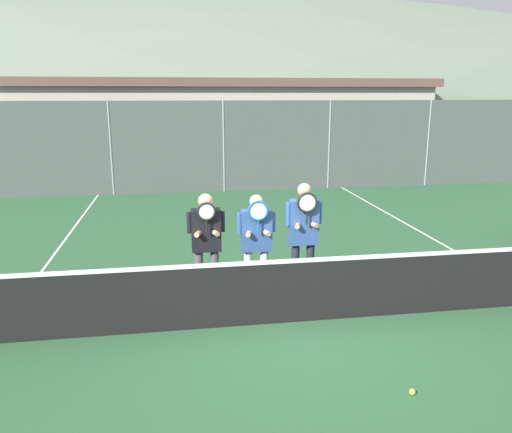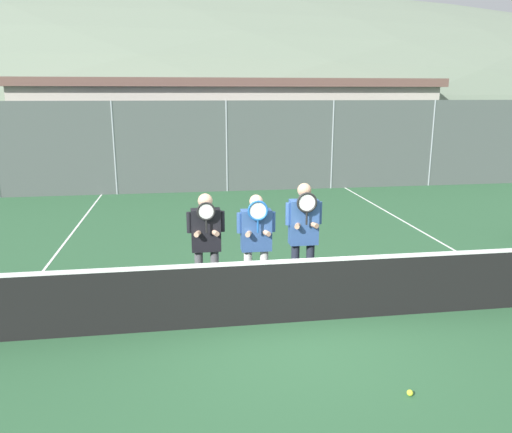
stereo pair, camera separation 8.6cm
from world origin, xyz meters
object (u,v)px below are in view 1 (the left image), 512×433
Objects in this scene: player_leftmost at (206,238)px; tennis_ball_on_court at (412,392)px; player_center_left at (256,238)px; player_center_right at (304,231)px; car_right_of_center at (411,148)px; car_left_of_center at (171,155)px; car_center at (293,151)px; car_far_left at (38,156)px.

player_leftmost reaches higher than tennis_ball_on_court.
player_center_left is (0.77, -0.05, -0.02)m from player_leftmost.
player_center_left is 0.75m from player_center_right.
player_center_left is 0.91× the size of player_center_right.
tennis_ball_on_court is (-7.29, -15.14, -0.92)m from car_right_of_center.
player_leftmost is 12.07m from car_left_of_center.
player_leftmost is 25.25× the size of tennis_ball_on_court.
tennis_ball_on_court is at bearing -79.59° from player_center_right.
player_center_left is at bearing 113.76° from tennis_ball_on_court.
player_leftmost is 13.05m from car_center.
car_center is 61.84× the size of tennis_ball_on_court.
car_far_left is at bearing 116.69° from player_center_left.
car_far_left is at bearing 175.28° from car_left_of_center.
player_center_right is (1.51, -0.09, 0.07)m from player_leftmost.
player_center_left is 0.41× the size of car_left_of_center.
player_leftmost is 0.77m from player_center_left.
tennis_ball_on_court is (0.52, -2.81, -1.07)m from player_center_right.
player_leftmost is 0.40× the size of car_far_left.
player_center_left is 14.00m from car_far_left.
car_left_of_center is at bearing 92.81° from player_leftmost.
player_center_left is at bearing -3.62° from player_leftmost.
tennis_ball_on_court is (-2.26, -15.22, -0.87)m from car_center.
car_left_of_center is 60.26× the size of tennis_ball_on_court.
car_left_of_center reaches higher than player_leftmost.
player_center_right is at bearing -60.76° from car_far_left.
player_leftmost is 3.67m from tennis_ball_on_court.
car_left_of_center is 4.89m from car_center.
car_far_left is 4.94m from car_left_of_center.
player_center_right is 0.43× the size of car_far_left.
car_right_of_center reaches higher than player_leftmost.
car_center is at bearing 81.54° from tennis_ball_on_court.
car_right_of_center reaches higher than car_center.
car_left_of_center is at bearing -178.92° from car_right_of_center.
car_far_left is 9.81m from car_center.
player_leftmost is 1.02× the size of player_center_left.
car_center is (4.88, 0.27, 0.02)m from car_left_of_center.
player_center_left is at bearing -83.58° from car_left_of_center.
player_center_right is (0.74, -0.04, 0.09)m from player_center_left.
player_center_left is 0.40× the size of car_center.
car_left_of_center is (4.93, -0.41, -0.01)m from car_far_left.
player_center_right is 0.42× the size of car_right_of_center.
car_left_of_center is at bearing -176.82° from car_center.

